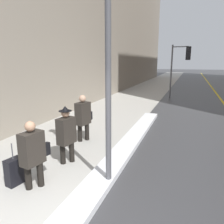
% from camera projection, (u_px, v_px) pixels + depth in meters
% --- Properties ---
extents(sidewalk_slab, '(4.00, 80.00, 0.01)m').
position_uv_depth(sidewalk_slab, '(139.00, 94.00, 17.78)').
color(sidewalk_slab, '#B2AFA8').
rests_on(sidewalk_slab, ground).
extents(road_centre_stripe, '(0.16, 80.00, 0.00)m').
position_uv_depth(road_centre_stripe, '(220.00, 99.00, 15.81)').
color(road_centre_stripe, gold).
rests_on(road_centre_stripe, ground).
extents(snow_bank_curb, '(0.59, 8.36, 0.14)m').
position_uv_depth(snow_bank_curb, '(128.00, 144.00, 6.90)').
color(snow_bank_curb, white).
rests_on(snow_bank_curb, ground).
extents(building_facade_left, '(6.00, 36.00, 16.71)m').
position_uv_depth(building_facade_left, '(104.00, 4.00, 22.14)').
color(building_facade_left, gray).
rests_on(building_facade_left, ground).
extents(lamp_post, '(0.28, 0.28, 5.43)m').
position_uv_depth(lamp_post, '(108.00, 28.00, 4.04)').
color(lamp_post, '#515156').
rests_on(lamp_post, ground).
extents(traffic_light_near, '(1.30, 0.36, 3.78)m').
position_uv_depth(traffic_light_near, '(182.00, 60.00, 15.23)').
color(traffic_light_near, '#515156').
rests_on(traffic_light_near, ground).
extents(pedestrian_trailing, '(0.36, 0.71, 1.46)m').
position_uv_depth(pedestrian_trailing, '(33.00, 152.00, 4.47)').
color(pedestrian_trailing, black).
rests_on(pedestrian_trailing, ground).
extents(pedestrian_in_fedora, '(0.36, 0.52, 1.54)m').
position_uv_depth(pedestrian_in_fedora, '(66.00, 133.00, 5.59)').
color(pedestrian_in_fedora, black).
rests_on(pedestrian_in_fedora, ground).
extents(pedestrian_with_shoulder_bag, '(0.39, 0.74, 1.56)m').
position_uv_depth(pedestrian_with_shoulder_bag, '(83.00, 116.00, 7.20)').
color(pedestrian_with_shoulder_bag, black).
rests_on(pedestrian_with_shoulder_bag, ground).
extents(rolling_suitcase, '(0.28, 0.39, 0.95)m').
position_uv_depth(rolling_suitcase, '(14.00, 172.00, 4.69)').
color(rolling_suitcase, black).
rests_on(rolling_suitcase, ground).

